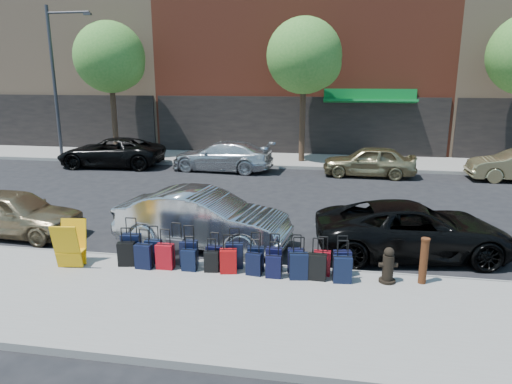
% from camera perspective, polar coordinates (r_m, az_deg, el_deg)
% --- Properties ---
extents(ground, '(120.00, 120.00, 0.00)m').
position_cam_1_polar(ground, '(15.33, 1.13, -2.85)').
color(ground, black).
rests_on(ground, ground).
extents(sidewalk_near, '(60.00, 4.00, 0.15)m').
position_cam_1_polar(sidewalk_near, '(9.39, -5.06, -13.94)').
color(sidewalk_near, gray).
rests_on(sidewalk_near, ground).
extents(sidewalk_far, '(60.00, 4.00, 0.15)m').
position_cam_1_polar(sidewalk_far, '(24.98, 4.62, 3.98)').
color(sidewalk_far, gray).
rests_on(sidewalk_far, ground).
extents(curb_near, '(60.00, 0.08, 0.15)m').
position_cam_1_polar(curb_near, '(11.16, -2.39, -9.15)').
color(curb_near, gray).
rests_on(curb_near, ground).
extents(curb_far, '(60.00, 0.08, 0.15)m').
position_cam_1_polar(curb_far, '(23.01, 4.15, 3.10)').
color(curb_far, gray).
rests_on(curb_far, ground).
extents(building_left, '(15.00, 12.12, 16.00)m').
position_cam_1_polar(building_left, '(37.39, -20.49, 18.72)').
color(building_left, '#9C7D5F').
rests_on(building_left, ground).
extents(tree_left, '(3.80, 3.80, 7.27)m').
position_cam_1_polar(tree_left, '(26.86, -17.52, 15.54)').
color(tree_left, black).
rests_on(tree_left, sidewalk_far).
extents(tree_center, '(3.80, 3.80, 7.27)m').
position_cam_1_polar(tree_center, '(24.06, 6.36, 16.31)').
color(tree_center, black).
rests_on(tree_center, sidewalk_far).
extents(streetlight, '(2.59, 0.18, 8.00)m').
position_cam_1_polar(streetlight, '(27.70, -23.64, 13.41)').
color(streetlight, '#333338').
rests_on(streetlight, sidewalk_far).
extents(suitcase_front_0, '(0.46, 0.28, 1.08)m').
position_cam_1_polar(suitcase_front_0, '(11.52, -15.30, -6.69)').
color(suitcase_front_0, black).
rests_on(suitcase_front_0, sidewalk_near).
extents(suitcase_front_1, '(0.38, 0.21, 0.92)m').
position_cam_1_polar(suitcase_front_1, '(11.29, -12.67, -7.23)').
color(suitcase_front_1, black).
rests_on(suitcase_front_1, sidewalk_near).
extents(suitcase_front_2, '(0.44, 0.27, 1.00)m').
position_cam_1_polar(suitcase_front_2, '(11.14, -9.95, -7.24)').
color(suitcase_front_2, '#35363A').
rests_on(suitcase_front_2, sidewalk_near).
extents(suitcase_front_3, '(0.43, 0.26, 0.98)m').
position_cam_1_polar(suitcase_front_3, '(10.95, -8.38, -7.59)').
color(suitcase_front_3, black).
rests_on(suitcase_front_3, sidewalk_near).
extents(suitcase_front_4, '(0.37, 0.22, 0.85)m').
position_cam_1_polar(suitcase_front_4, '(10.80, -5.24, -8.05)').
color(suitcase_front_4, black).
rests_on(suitcase_front_4, sidewalk_near).
extents(suitcase_front_5, '(0.43, 0.28, 0.96)m').
position_cam_1_polar(suitcase_front_5, '(10.75, -2.70, -7.91)').
color(suitcase_front_5, black).
rests_on(suitcase_front_5, sidewalk_near).
extents(suitcase_front_6, '(0.40, 0.26, 0.91)m').
position_cam_1_polar(suitcase_front_6, '(10.61, -0.03, -8.31)').
color(suitcase_front_6, black).
rests_on(suitcase_front_6, sidewalk_near).
extents(suitcase_front_7, '(0.38, 0.21, 0.89)m').
position_cam_1_polar(suitcase_front_7, '(10.58, 2.28, -8.41)').
color(suitcase_front_7, black).
rests_on(suitcase_front_7, sidewalk_near).
extents(suitcase_front_8, '(0.39, 0.24, 0.90)m').
position_cam_1_polar(suitcase_front_8, '(10.54, 5.01, -8.54)').
color(suitcase_front_8, black).
rests_on(suitcase_front_8, sidewalk_near).
extents(suitcase_front_9, '(0.38, 0.21, 0.90)m').
position_cam_1_polar(suitcase_front_9, '(10.48, 8.25, -8.77)').
color(suitcase_front_9, maroon).
rests_on(suitcase_front_9, sidewalk_near).
extents(suitcase_front_10, '(0.42, 0.29, 0.93)m').
position_cam_1_polar(suitcase_front_10, '(10.52, 10.70, -8.74)').
color(suitcase_front_10, black).
rests_on(suitcase_front_10, sidewalk_near).
extents(suitcase_back_0, '(0.42, 0.29, 0.92)m').
position_cam_1_polar(suitcase_back_0, '(11.29, -15.87, -7.44)').
color(suitcase_back_0, black).
rests_on(suitcase_back_0, sidewalk_near).
extents(suitcase_back_1, '(0.40, 0.25, 0.94)m').
position_cam_1_polar(suitcase_back_1, '(11.03, -13.83, -7.80)').
color(suitcase_back_1, black).
rests_on(suitcase_back_1, sidewalk_near).
extents(suitcase_back_2, '(0.40, 0.23, 0.95)m').
position_cam_1_polar(suitcase_back_2, '(10.90, -11.30, -7.89)').
color(suitcase_back_2, '#A00A14').
rests_on(suitcase_back_2, sidewalk_near).
extents(suitcase_back_3, '(0.34, 0.20, 0.82)m').
position_cam_1_polar(suitcase_back_3, '(10.72, -8.35, -8.39)').
color(suitcase_back_3, black).
rests_on(suitcase_back_3, sidewalk_near).
extents(suitcase_back_4, '(0.35, 0.23, 0.78)m').
position_cam_1_polar(suitcase_back_4, '(10.60, -5.59, -8.63)').
color(suitcase_back_4, black).
rests_on(suitcase_back_4, sidewalk_near).
extents(suitcase_back_5, '(0.41, 0.29, 0.90)m').
position_cam_1_polar(suitcase_back_5, '(10.50, -3.48, -8.62)').
color(suitcase_back_5, '#AB0B0C').
rests_on(suitcase_back_5, sidewalk_near).
extents(suitcase_back_6, '(0.37, 0.24, 0.83)m').
position_cam_1_polar(suitcase_back_6, '(10.39, -0.25, -8.97)').
color(suitcase_back_6, black).
rests_on(suitcase_back_6, sidewalk_near).
extents(suitcase_back_7, '(0.35, 0.21, 0.82)m').
position_cam_1_polar(suitcase_back_7, '(10.27, 2.21, -9.29)').
color(suitcase_back_7, black).
rests_on(suitcase_back_7, sidewalk_near).
extents(suitcase_back_8, '(0.43, 0.29, 0.96)m').
position_cam_1_polar(suitcase_back_8, '(10.22, 5.34, -9.19)').
color(suitcase_back_8, black).
rests_on(suitcase_back_8, sidewalk_near).
extents(suitcase_back_9, '(0.41, 0.25, 0.95)m').
position_cam_1_polar(suitcase_back_9, '(10.24, 7.64, -9.24)').
color(suitcase_back_9, black).
rests_on(suitcase_back_9, sidewalk_near).
extents(suitcase_back_10, '(0.42, 0.27, 0.94)m').
position_cam_1_polar(suitcase_back_10, '(10.20, 10.75, -9.48)').
color(suitcase_back_10, black).
rests_on(suitcase_back_10, sidewalk_near).
extents(fire_hydrant, '(0.41, 0.36, 0.80)m').
position_cam_1_polar(fire_hydrant, '(10.40, 16.18, -8.90)').
color(fire_hydrant, black).
rests_on(fire_hydrant, sidewalk_near).
extents(bollard, '(0.19, 0.19, 1.03)m').
position_cam_1_polar(bollard, '(10.52, 20.23, -8.00)').
color(bollard, '#38190C').
rests_on(bollard, sidewalk_near).
extents(display_rack, '(0.68, 0.74, 1.08)m').
position_cam_1_polar(display_rack, '(11.59, -22.20, -6.12)').
color(display_rack, '#F0AB0D').
rests_on(display_rack, sidewalk_near).
extents(car_near_0, '(4.07, 1.81, 1.36)m').
position_cam_1_polar(car_near_0, '(14.93, -28.02, -2.31)').
color(car_near_0, '#8E7A57').
rests_on(car_near_0, ground).
extents(car_near_1, '(4.85, 2.19, 1.54)m').
position_cam_1_polar(car_near_1, '(12.41, -6.65, -3.37)').
color(car_near_1, '#AEB1B5').
rests_on(car_near_1, ground).
extents(car_near_2, '(5.23, 2.94, 1.38)m').
position_cam_1_polar(car_near_2, '(12.41, 19.08, -4.46)').
color(car_near_2, black).
rests_on(car_near_2, ground).
extents(car_far_0, '(5.47, 2.82, 1.48)m').
position_cam_1_polar(car_far_0, '(24.57, -17.64, 4.75)').
color(car_far_0, black).
rests_on(car_far_0, ground).
extents(car_far_1, '(5.14, 2.46, 1.44)m').
position_cam_1_polar(car_far_1, '(22.46, -4.23, 4.50)').
color(car_far_1, silver).
rests_on(car_far_1, ground).
extents(car_far_2, '(4.25, 1.84, 1.43)m').
position_cam_1_polar(car_far_2, '(21.72, 13.95, 3.77)').
color(car_far_2, '#918359').
rests_on(car_far_2, ground).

